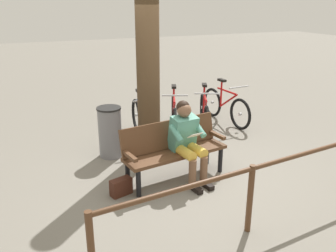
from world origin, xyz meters
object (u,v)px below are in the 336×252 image
(handbag, at_px, (121,187))
(bench, at_px, (173,146))
(person_reading, at_px, (187,138))
(bicycle_purple, at_px, (174,115))
(tree_trunk, at_px, (148,60))
(bicycle_orange, at_px, (204,113))
(litter_bin, at_px, (110,132))
(bicycle_blue, at_px, (226,107))
(bicycle_red, at_px, (142,121))

(handbag, bearing_deg, bench, -166.47)
(person_reading, relative_size, bicycle_purple, 0.76)
(person_reading, xyz_separation_m, tree_trunk, (0.16, -1.15, 0.98))
(person_reading, height_order, bicycle_orange, person_reading)
(tree_trunk, xyz_separation_m, litter_bin, (0.67, -0.12, -1.20))
(bench, bearing_deg, litter_bin, -67.81)
(litter_bin, relative_size, bicycle_orange, 0.56)
(person_reading, bearing_deg, bicycle_purple, -117.36)
(bicycle_blue, bearing_deg, bench, -52.29)
(bench, relative_size, tree_trunk, 0.50)
(bicycle_orange, height_order, bicycle_purple, same)
(bicycle_blue, bearing_deg, litter_bin, -78.95)
(litter_bin, bearing_deg, tree_trunk, 169.61)
(person_reading, bearing_deg, bicycle_blue, -142.14)
(litter_bin, height_order, bicycle_purple, bicycle_purple)
(person_reading, xyz_separation_m, handbag, (1.04, 0.07, -0.54))
(bench, bearing_deg, bicycle_orange, -139.56)
(handbag, height_order, bicycle_orange, bicycle_orange)
(tree_trunk, xyz_separation_m, bicycle_purple, (-0.82, -0.77, -1.28))
(tree_trunk, distance_m, bicycle_blue, 2.62)
(litter_bin, distance_m, bicycle_orange, 2.18)
(litter_bin, height_order, bicycle_red, bicycle_red)
(bench, xyz_separation_m, bicycle_blue, (-2.10, -1.89, -0.15))
(litter_bin, relative_size, bicycle_purple, 0.56)
(bicycle_orange, bearing_deg, litter_bin, -51.98)
(person_reading, distance_m, bicycle_red, 1.85)
(bicycle_red, bearing_deg, litter_bin, -48.35)
(bicycle_blue, distance_m, bicycle_orange, 0.70)
(handbag, height_order, bicycle_blue, bicycle_blue)
(bench, xyz_separation_m, bicycle_red, (-0.10, -1.68, -0.15))
(person_reading, height_order, bicycle_red, person_reading)
(tree_trunk, distance_m, bicycle_purple, 1.71)
(tree_trunk, height_order, bicycle_red, tree_trunk)
(bicycle_orange, distance_m, bicycle_purple, 0.64)
(tree_trunk, height_order, litter_bin, tree_trunk)
(litter_bin, relative_size, bicycle_red, 0.52)
(tree_trunk, relative_size, bicycle_purple, 2.09)
(litter_bin, relative_size, bicycle_blue, 0.52)
(person_reading, distance_m, bicycle_orange, 2.24)
(bicycle_blue, bearing_deg, person_reading, -48.00)
(person_reading, xyz_separation_m, bicycle_purple, (-0.66, -1.92, -0.31))
(bench, distance_m, bicycle_orange, 2.20)
(bicycle_purple, bearing_deg, bench, -2.17)
(person_reading, relative_size, bicycle_orange, 0.77)
(bench, bearing_deg, bicycle_blue, -146.44)
(litter_bin, distance_m, bicycle_blue, 2.88)
(bicycle_orange, bearing_deg, bicycle_blue, 134.00)
(litter_bin, height_order, bicycle_orange, bicycle_orange)
(bicycle_blue, relative_size, bicycle_red, 1.00)
(bicycle_blue, distance_m, bicycle_red, 2.02)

